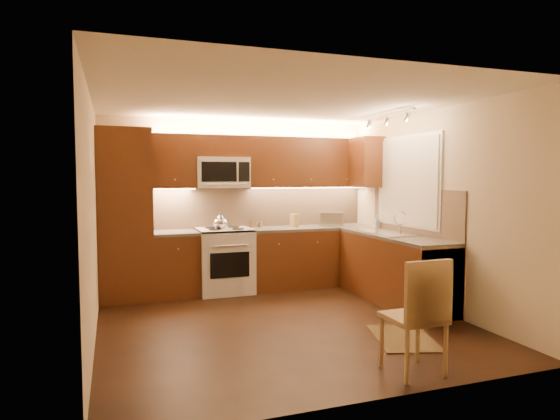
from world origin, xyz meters
name	(u,v)px	position (x,y,z in m)	size (l,w,h in m)	color
floor	(283,323)	(0.00, 0.00, 0.00)	(4.00, 4.00, 0.01)	black
ceiling	(284,100)	(0.00, 0.00, 2.50)	(4.00, 4.00, 0.01)	beige
wall_back	(239,204)	(0.00, 2.00, 1.25)	(4.00, 0.01, 2.50)	#C4B18F
wall_front	(376,234)	(0.00, -2.00, 1.25)	(4.00, 0.01, 2.50)	#C4B18F
wall_left	(92,219)	(-2.00, 0.00, 1.25)	(0.01, 4.00, 2.50)	#C4B18F
wall_right	(434,209)	(2.00, 0.00, 1.25)	(0.01, 4.00, 2.50)	#C4B18F
pantry	(125,215)	(-1.65, 1.70, 1.15)	(0.70, 0.60, 2.30)	#4C2610
base_cab_back_left	(176,265)	(-0.99, 1.70, 0.43)	(0.62, 0.60, 0.86)	#4C2610
counter_back_left	(175,233)	(-0.99, 1.70, 0.88)	(0.62, 0.60, 0.04)	#34322F
base_cab_back_right	(310,257)	(1.04, 1.70, 0.43)	(1.92, 0.60, 0.86)	#4C2610
counter_back_right	(310,228)	(1.04, 1.70, 0.88)	(1.92, 0.60, 0.04)	#34322F
base_cab_right	(394,270)	(1.70, 0.40, 0.43)	(0.60, 2.00, 0.86)	#4C2610
counter_right	(395,236)	(1.70, 0.40, 0.88)	(0.60, 2.00, 0.04)	#34322F
dishwasher	(427,281)	(1.70, -0.30, 0.43)	(0.58, 0.60, 0.84)	silver
backsplash_back	(261,207)	(0.35, 1.99, 1.20)	(3.30, 0.02, 0.60)	#A28063
backsplash_right	(414,211)	(1.99, 0.40, 1.20)	(0.02, 2.00, 0.60)	#A28063
upper_cab_back_left	(173,161)	(-0.99, 1.82, 1.88)	(0.62, 0.35, 0.75)	#4C2610
upper_cab_back_right	(307,163)	(1.04, 1.82, 1.88)	(1.92, 0.35, 0.75)	#4C2610
upper_cab_bridge	(221,146)	(-0.30, 1.82, 2.09)	(0.76, 0.35, 0.31)	#4C2610
upper_cab_right_corner	(366,162)	(1.82, 1.40, 1.88)	(0.35, 0.50, 0.75)	#4C2610
stove	(225,260)	(-0.30, 1.68, 0.46)	(0.76, 0.65, 0.92)	silver
microwave	(222,173)	(-0.30, 1.81, 1.72)	(0.76, 0.38, 0.44)	silver
window_frame	(408,181)	(1.99, 0.55, 1.60)	(0.03, 1.44, 1.24)	silver
window_blinds	(406,181)	(1.97, 0.55, 1.60)	(0.02, 1.36, 1.16)	silver
sink	(389,228)	(1.70, 0.55, 0.98)	(0.52, 0.86, 0.15)	silver
faucet	(400,222)	(1.88, 0.55, 1.05)	(0.20, 0.04, 0.30)	silver
track_light_bar	(387,114)	(1.55, 0.40, 2.46)	(0.04, 1.20, 0.03)	silver
kettle	(220,221)	(-0.37, 1.61, 1.04)	(0.20, 0.20, 0.24)	silver
toaster_oven	(332,219)	(1.41, 1.72, 1.01)	(0.35, 0.27, 0.21)	silver
knife_block	(295,220)	(0.80, 1.74, 1.00)	(0.09, 0.14, 0.19)	olive
spice_jar_a	(261,224)	(0.31, 1.86, 0.95)	(0.04, 0.04, 0.10)	silver
spice_jar_b	(251,224)	(0.14, 1.85, 0.95)	(0.04, 0.04, 0.10)	brown
spice_jar_c	(258,224)	(0.26, 1.87, 0.94)	(0.04, 0.04, 0.08)	silver
spice_jar_d	(261,224)	(0.30, 1.84, 0.94)	(0.04, 0.04, 0.09)	olive
soap_bottle	(377,221)	(1.94, 1.27, 0.99)	(0.08, 0.09, 0.19)	silver
rug	(403,338)	(0.99, -0.90, 0.01)	(0.57, 0.85, 0.01)	black
dining_chair	(413,315)	(0.58, -1.65, 0.50)	(0.44, 0.44, 0.99)	olive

